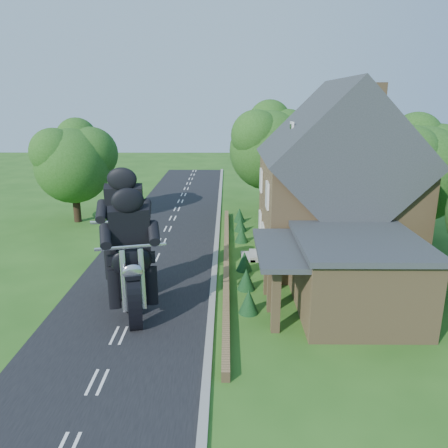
{
  "coord_description": "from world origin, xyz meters",
  "views": [
    {
      "loc": [
        4.33,
        -18.56,
        9.11
      ],
      "look_at": [
        4.18,
        3.56,
        2.8
      ],
      "focal_mm": 35.0,
      "sensor_mm": 36.0,
      "label": 1
    }
  ],
  "objects_px": {
    "house": "(335,187)",
    "garden_wall": "(226,261)",
    "annex": "(353,274)",
    "motorcycle_follow": "(129,275)",
    "motorcycle_lead": "(134,303)"
  },
  "relations": [
    {
      "from": "house",
      "to": "garden_wall",
      "type": "bearing_deg",
      "value": -170.83
    },
    {
      "from": "annex",
      "to": "house",
      "type": "bearing_deg",
      "value": 84.76
    },
    {
      "from": "house",
      "to": "motorcycle_follow",
      "type": "relative_size",
      "value": 5.13
    },
    {
      "from": "motorcycle_lead",
      "to": "house",
      "type": "bearing_deg",
      "value": -156.91
    },
    {
      "from": "motorcycle_lead",
      "to": "motorcycle_follow",
      "type": "xyz_separation_m",
      "value": [
        -0.82,
        2.81,
        0.06
      ]
    },
    {
      "from": "house",
      "to": "motorcycle_follow",
      "type": "xyz_separation_m",
      "value": [
        -10.9,
        -4.99,
        -3.41
      ]
    },
    {
      "from": "house",
      "to": "motorcycle_lead",
      "type": "distance_m",
      "value": 13.21
    },
    {
      "from": "house",
      "to": "motorcycle_lead",
      "type": "xyz_separation_m",
      "value": [
        -10.08,
        -7.8,
        -3.47
      ]
    },
    {
      "from": "house",
      "to": "motorcycle_lead",
      "type": "bearing_deg",
      "value": -142.26
    },
    {
      "from": "motorcycle_lead",
      "to": "motorcycle_follow",
      "type": "relative_size",
      "value": 0.94
    },
    {
      "from": "house",
      "to": "annex",
      "type": "bearing_deg",
      "value": -95.24
    },
    {
      "from": "garden_wall",
      "to": "motorcycle_lead",
      "type": "height_order",
      "value": "motorcycle_lead"
    },
    {
      "from": "garden_wall",
      "to": "house",
      "type": "bearing_deg",
      "value": 9.17
    },
    {
      "from": "garden_wall",
      "to": "annex",
      "type": "relative_size",
      "value": 3.12
    },
    {
      "from": "house",
      "to": "annex",
      "type": "xyz_separation_m",
      "value": [
        -0.62,
        -6.8,
        -2.58
      ]
    }
  ]
}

